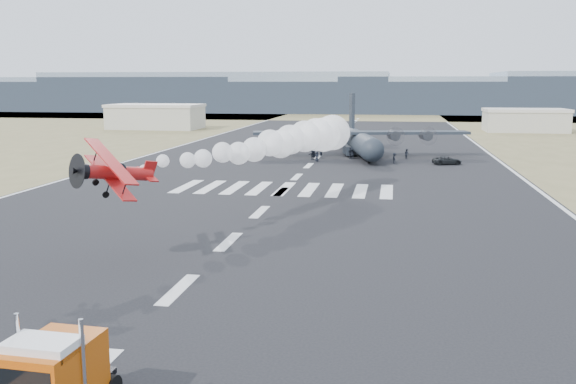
% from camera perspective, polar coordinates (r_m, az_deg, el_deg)
% --- Properties ---
extents(ground, '(500.00, 500.00, 0.00)m').
position_cam_1_polar(ground, '(29.54, -17.58, -15.48)').
color(ground, black).
rests_on(ground, ground).
extents(scrub_far, '(500.00, 80.00, 0.00)m').
position_cam_1_polar(scrub_far, '(254.31, 6.56, 6.79)').
color(scrub_far, olive).
rests_on(scrub_far, ground).
extents(runway_markings, '(60.00, 260.00, 0.01)m').
position_cam_1_polar(runway_markings, '(85.54, 0.78, 1.36)').
color(runway_markings, silver).
rests_on(runway_markings, ground).
extents(ridge_seg_b, '(150.00, 50.00, 15.00)m').
position_cam_1_polar(ridge_seg_b, '(317.57, -17.51, 8.32)').
color(ridge_seg_b, gray).
rests_on(ridge_seg_b, ground).
extents(ridge_seg_c, '(150.00, 50.00, 17.00)m').
position_cam_1_polar(ridge_seg_c, '(294.15, -6.01, 8.84)').
color(ridge_seg_c, gray).
rests_on(ridge_seg_c, ground).
extents(ridge_seg_d, '(150.00, 50.00, 13.00)m').
position_cam_1_polar(ridge_seg_d, '(284.04, 6.89, 8.39)').
color(ridge_seg_d, gray).
rests_on(ridge_seg_d, ground).
extents(ridge_seg_e, '(150.00, 50.00, 15.00)m').
position_cam_1_polar(ridge_seg_e, '(288.53, 20.03, 8.10)').
color(ridge_seg_e, gray).
rests_on(ridge_seg_e, ground).
extents(hangar_left, '(24.50, 14.50, 6.70)m').
position_cam_1_polar(hangar_left, '(180.87, -11.66, 6.61)').
color(hangar_left, '#A5A292').
rests_on(hangar_left, ground).
extents(hangar_right, '(20.50, 12.50, 5.90)m').
position_cam_1_polar(hangar_right, '(177.12, 20.33, 6.03)').
color(hangar_right, '#A5A292').
rests_on(hangar_right, ground).
extents(aerobatic_biplane, '(6.03, 6.13, 4.03)m').
position_cam_1_polar(aerobatic_biplane, '(45.34, -15.26, 1.69)').
color(aerobatic_biplane, red).
extents(smoke_trail, '(13.31, 33.55, 4.12)m').
position_cam_1_polar(smoke_trail, '(68.94, 1.60, 4.85)').
color(smoke_trail, white).
extents(transport_aircraft, '(36.47, 29.86, 10.57)m').
position_cam_1_polar(transport_aircraft, '(111.33, 6.36, 4.63)').
color(transport_aircraft, black).
rests_on(transport_aircraft, ground).
extents(support_vehicle, '(4.86, 3.30, 1.24)m').
position_cam_1_polar(support_vehicle, '(101.64, 13.96, 2.74)').
color(support_vehicle, black).
rests_on(support_vehicle, ground).
extents(crew_a, '(0.76, 0.66, 1.84)m').
position_cam_1_polar(crew_a, '(105.44, 2.31, 3.42)').
color(crew_a, black).
rests_on(crew_a, ground).
extents(crew_b, '(0.89, 0.95, 1.67)m').
position_cam_1_polar(crew_b, '(107.58, 10.50, 3.34)').
color(crew_b, black).
rests_on(crew_b, ground).
extents(crew_c, '(0.72, 1.16, 1.66)m').
position_cam_1_polar(crew_c, '(101.22, 9.43, 2.99)').
color(crew_c, black).
rests_on(crew_c, ground).
extents(crew_d, '(1.14, 1.21, 1.88)m').
position_cam_1_polar(crew_d, '(106.69, 5.57, 3.47)').
color(crew_d, black).
rests_on(crew_d, ground).
extents(crew_e, '(0.91, 0.86, 1.59)m').
position_cam_1_polar(crew_e, '(102.55, 2.59, 3.17)').
color(crew_e, black).
rests_on(crew_e, ground).
extents(crew_f, '(1.36, 1.56, 1.69)m').
position_cam_1_polar(crew_f, '(104.97, 2.19, 3.35)').
color(crew_f, black).
rests_on(crew_f, ground).
extents(crew_g, '(0.77, 0.77, 1.63)m').
position_cam_1_polar(crew_g, '(108.29, 2.96, 3.52)').
color(crew_g, black).
rests_on(crew_g, ground).
extents(crew_h, '(0.90, 0.71, 1.61)m').
position_cam_1_polar(crew_h, '(106.55, 5.74, 3.38)').
color(crew_h, black).
rests_on(crew_h, ground).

